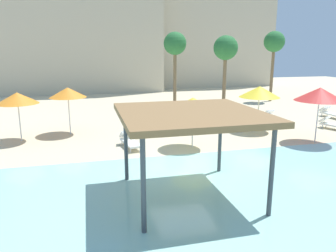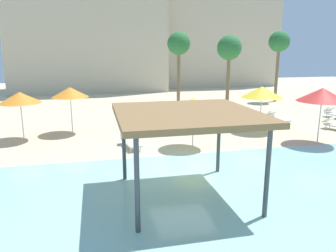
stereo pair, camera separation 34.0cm
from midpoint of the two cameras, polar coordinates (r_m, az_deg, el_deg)
The scene contains 16 objects.
ground_plane at distance 13.43m, azimuth 3.47°, elevation -7.27°, with size 80.00×80.00×0.00m, color beige.
lagoon_water at distance 9.00m, azimuth 13.35°, elevation -18.43°, with size 44.00×13.50×0.04m, color #99D1C6.
shade_pavilion at distance 10.04m, azimuth 4.32°, elevation 1.65°, with size 4.35×4.35×2.86m.
beach_umbrella_yellow_0 at distance 19.82m, azimuth 16.76°, elevation 5.78°, with size 2.38×2.38×2.66m.
beach_umbrella_orange_1 at distance 19.18m, azimuth -16.46°, elevation 5.75°, with size 2.07×2.07×2.68m.
beach_umbrella_red_2 at distance 18.07m, azimuth 26.12°, elevation 5.00°, with size 2.48×2.48×2.88m.
beach_umbrella_orange_3 at distance 18.55m, azimuth -24.26°, elevation 4.60°, with size 2.15×2.15×2.59m.
beach_umbrella_yellow_5 at distance 15.65m, azimuth 5.14°, elevation 3.97°, with size 2.09×2.09×2.49m.
lounge_chair_0 at distance 16.17m, azimuth -6.12°, elevation -2.53°, with size 0.92×1.97×0.74m.
lounge_chair_2 at distance 25.92m, azimuth 27.78°, elevation 1.97°, with size 0.68×1.92×0.74m.
lounge_chair_4 at distance 22.91m, azimuth 19.15°, elevation 1.47°, with size 0.79×1.95×0.74m.
palm_tree_0 at distance 26.09m, azimuth 11.16°, elevation 13.14°, with size 1.90×1.90×5.86m.
palm_tree_1 at distance 27.62m, azimuth 2.27°, elevation 14.08°, with size 1.90×1.90×6.23m.
palm_tree_2 at distance 32.05m, azimuth 19.36°, elevation 13.63°, with size 1.90×1.90×6.46m.
hotel_block_0 at distance 40.84m, azimuth -13.76°, elevation 19.28°, with size 17.41×8.37×18.57m, color beige.
hotel_block_1 at distance 47.48m, azimuth 7.21°, elevation 17.51°, with size 16.84×10.42×16.72m, color beige.
Camera 2 is at (-3.41, -12.11, 4.69)m, focal length 34.46 mm.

